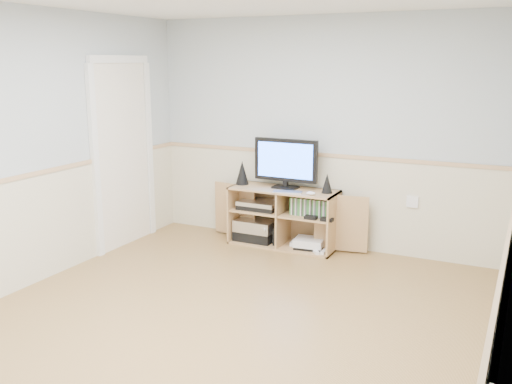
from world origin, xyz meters
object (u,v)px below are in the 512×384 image
(media_cabinet, at_px, (285,216))
(monitor, at_px, (286,162))
(game_consoles, at_px, (308,243))
(keyboard, at_px, (288,192))

(media_cabinet, bearing_deg, monitor, -90.00)
(monitor, relative_size, game_consoles, 1.59)
(game_consoles, bearing_deg, keyboard, -147.91)
(keyboard, distance_m, game_consoles, 0.63)
(keyboard, height_order, game_consoles, keyboard)
(keyboard, relative_size, game_consoles, 0.67)
(monitor, relative_size, keyboard, 2.36)
(media_cabinet, xyz_separation_m, monitor, (0.00, -0.01, 0.61))
(keyboard, bearing_deg, game_consoles, 17.61)
(keyboard, xyz_separation_m, game_consoles, (0.20, 0.13, -0.59))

